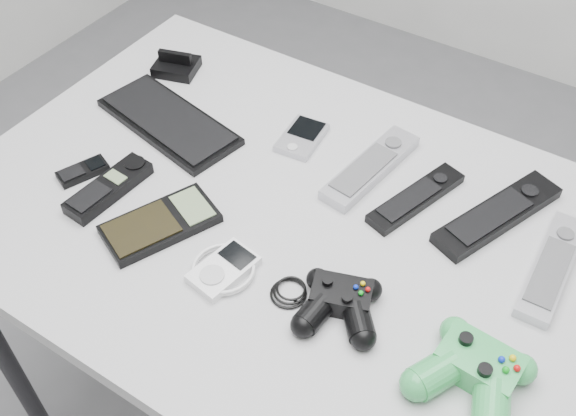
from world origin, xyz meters
The scene contains 15 objects.
floor centered at (0.00, 0.00, 0.00)m, with size 3.50×3.50×0.00m, color slate.
desk centered at (0.08, -0.09, 0.74)m, with size 1.21×0.78×0.81m.
pda_keyboard centered at (-0.28, -0.02, 0.82)m, with size 0.29×0.12×0.02m, color black.
dock_bracket centered at (-0.38, 0.12, 0.83)m, with size 0.08×0.07×0.05m, color black.
pda centered at (-0.04, 0.08, 0.82)m, with size 0.07×0.10×0.02m, color #A9A9B0.
remote_silver_a centered at (0.10, 0.07, 0.82)m, with size 0.06×0.23×0.02m, color #A9A9B0.
remote_black_a centered at (0.20, 0.05, 0.82)m, with size 0.05×0.20×0.02m, color black.
remote_black_b centered at (0.33, 0.09, 0.82)m, with size 0.06×0.25×0.02m, color black.
remote_silver_b centered at (0.44, 0.03, 0.82)m, with size 0.05×0.23×0.02m, color #AEAEB5.
mobile_phone centered at (-0.32, -0.21, 0.82)m, with size 0.04×0.09×0.01m, color black.
cordless_handset centered at (-0.25, -0.21, 0.82)m, with size 0.05×0.16×0.03m, color black.
calculator centered at (-0.12, -0.23, 0.82)m, with size 0.09×0.18×0.02m, color black.
mp3_player centered at (0.02, -0.25, 0.82)m, with size 0.10×0.11×0.02m, color white.
controller_black centered at (0.20, -0.21, 0.83)m, with size 0.21×0.13×0.04m, color black, non-canonical shape.
controller_green centered at (0.41, -0.21, 0.83)m, with size 0.15×0.16×0.05m, color #227D3C, non-canonical shape.
Camera 1 is at (0.45, -0.73, 1.63)m, focal length 42.00 mm.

